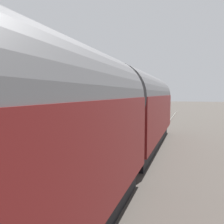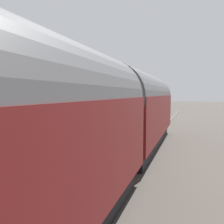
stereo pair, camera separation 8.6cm
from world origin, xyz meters
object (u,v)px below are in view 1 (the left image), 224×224
at_px(train, 112,117).
at_px(tree_behind_building, 41,83).
at_px(bench_mid_platform, 29,132).
at_px(planter_bench_right, 135,109).
at_px(planter_edge_near, 44,139).
at_px(station_building, 84,101).
at_px(station_sign_board, 130,105).
at_px(tree_distant, 22,68).

bearing_deg(train, tree_behind_building, 42.90).
xyz_separation_m(bench_mid_platform, planter_bench_right, (17.83, -0.96, -0.00)).
bearing_deg(tree_behind_building, planter_edge_near, -143.84).
relative_size(train, station_building, 3.22).
height_order(train, tree_behind_building, tree_behind_building).
bearing_deg(train, planter_bench_right, 10.43).
distance_m(bench_mid_platform, station_sign_board, 13.52).
bearing_deg(station_sign_board, planter_bench_right, 6.94).
height_order(planter_bench_right, tree_behind_building, tree_behind_building).
bearing_deg(bench_mid_platform, tree_behind_building, 34.13).
xyz_separation_m(tree_behind_building, tree_distant, (-5.71, -2.04, 1.16)).
height_order(station_building, station_sign_board, station_building).
relative_size(planter_bench_right, tree_distant, 0.11).
bearing_deg(tree_distant, tree_behind_building, 19.69).
distance_m(station_building, planter_bench_right, 9.95).
distance_m(station_sign_board, tree_distant, 10.99).
bearing_deg(station_building, station_sign_board, -26.45).
distance_m(bench_mid_platform, planter_bench_right, 17.86).
distance_m(bench_mid_platform, planter_edge_near, 1.32).
bearing_deg(tree_distant, train, -128.34).
bearing_deg(tree_distant, planter_bench_right, -45.25).
bearing_deg(planter_bench_right, planter_edge_near, -179.28).
bearing_deg(tree_behind_building, station_sign_board, -96.49).
height_order(station_building, bench_mid_platform, station_building).
distance_m(station_sign_board, tree_behind_building, 11.79).
xyz_separation_m(station_sign_board, tree_distant, (-4.41, 9.43, 3.50)).
distance_m(train, planter_edge_near, 3.37).
xyz_separation_m(train, bench_mid_platform, (0.73, 4.38, -0.93)).
relative_size(planter_bench_right, tree_behind_building, 0.13).
distance_m(train, station_building, 10.46).
xyz_separation_m(station_sign_board, tree_behind_building, (1.30, 11.48, 2.34)).
relative_size(planter_edge_near, station_sign_board, 0.56).
bearing_deg(planter_bench_right, tree_behind_building, 105.85).
height_order(train, planter_bench_right, train).
height_order(train, tree_distant, tree_distant).
bearing_deg(bench_mid_platform, train, -99.43).
height_order(bench_mid_platform, station_sign_board, station_sign_board).
relative_size(station_building, tree_distant, 0.79).
xyz_separation_m(station_building, planter_bench_right, (9.66, -2.08, -1.19)).
height_order(planter_bench_right, tree_distant, tree_distant).
bearing_deg(bench_mid_platform, station_sign_board, -6.36).
xyz_separation_m(station_building, planter_edge_near, (-8.73, -2.31, -1.35)).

